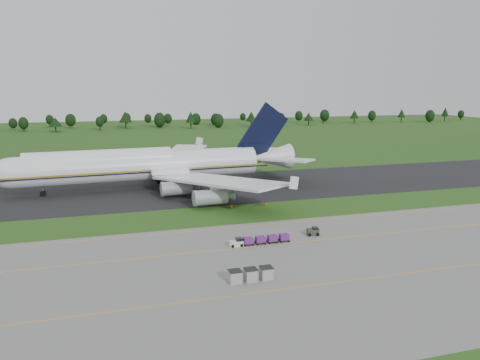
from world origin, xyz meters
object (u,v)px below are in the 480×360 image
object	(u,v)px
aircraft	(148,165)
utility_cart	(313,232)
uld_row	(251,275)
edge_markers	(249,205)
baggage_train	(259,240)

from	to	relation	value
aircraft	utility_cart	distance (m)	57.49
uld_row	edge_markers	bearing A→B (deg)	72.78
uld_row	baggage_train	bearing A→B (deg)	67.06
edge_markers	utility_cart	bearing A→B (deg)	-78.01
edge_markers	uld_row	bearing A→B (deg)	-107.22
utility_cart	baggage_train	bearing A→B (deg)	-170.74
aircraft	utility_cart	world-z (taller)	aircraft
aircraft	edge_markers	size ratio (longest dim) A/B	9.40
utility_cart	uld_row	xyz separation A→B (m)	(-17.90, -16.91, 0.32)
aircraft	uld_row	bearing A→B (deg)	-83.19
baggage_train	edge_markers	size ratio (longest dim) A/B	1.27
baggage_train	uld_row	world-z (taller)	uld_row
edge_markers	baggage_train	bearing A→B (deg)	-103.75
utility_cart	aircraft	bearing A→B (deg)	117.05
aircraft	baggage_train	bearing A→B (deg)	-74.68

